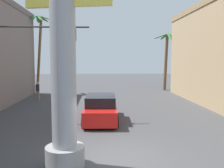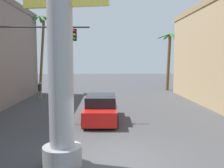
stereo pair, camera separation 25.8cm
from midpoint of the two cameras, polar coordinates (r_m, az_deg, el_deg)
The scene contains 7 objects.
ground_plane at distance 19.52m, azimuth -1.18°, elevation -5.34°, with size 92.03×92.03×0.00m, color #424244.
neon_sign_pole at distance 8.68m, azimuth -12.06°, elevation 14.15°, with size 3.25×1.37×11.16m.
traffic_light_mast at distance 15.82m, azimuth -20.65°, elevation 6.74°, with size 6.08×0.32×5.72m.
car_lead at distance 15.21m, azimuth -3.09°, elevation -5.65°, with size 2.11×4.76×1.56m.
palm_tree_far_left at distance 28.39m, azimuth -16.71°, elevation 9.62°, with size 3.05×2.99×8.49m.
palm_tree_far_right at distance 30.88m, azimuth 12.14°, elevation 6.97°, with size 3.33×3.47×6.91m.
pedestrian_far_left at distance 23.82m, azimuth -16.94°, elevation -1.23°, with size 0.38×0.38×1.67m.
Camera 1 is at (-0.69, -9.15, 3.70)m, focal length 40.00 mm.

